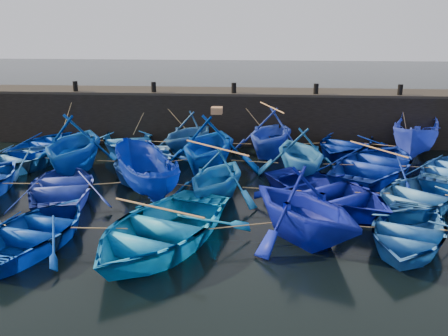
{
  "coord_description": "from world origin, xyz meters",
  "views": [
    {
      "loc": [
        1.38,
        -14.94,
        6.26
      ],
      "look_at": [
        0.0,
        3.2,
        0.7
      ],
      "focal_mm": 40.0,
      "sensor_mm": 36.0,
      "label": 1
    }
  ],
  "objects": [
    {
      "name": "boat_17",
      "position": [
        3.7,
        1.21,
        0.55
      ],
      "size": [
        6.2,
        6.47,
        1.09
      ],
      "primitive_type": "imported",
      "rotation": [
        0.0,
        0.0,
        0.66
      ],
      "color": "#040C75",
      "rests_on": "ground"
    },
    {
      "name": "boat_23",
      "position": [
        2.66,
        -1.59,
        1.1
      ],
      "size": [
        5.43,
        5.51,
        2.2
      ],
      "primitive_type": "imported",
      "rotation": [
        0.0,
        0.0,
        0.68
      ],
      "color": "#081393",
      "rests_on": "ground"
    },
    {
      "name": "loose_oars",
      "position": [
        1.58,
        2.81,
        1.67
      ],
      "size": [
        9.65,
        12.01,
        1.14
      ],
      "color": "#99724C",
      "rests_on": "ground"
    },
    {
      "name": "boat_5",
      "position": [
        8.41,
        7.67,
        0.99
      ],
      "size": [
        3.6,
        5.47,
        1.98
      ],
      "primitive_type": "imported",
      "rotation": [
        0.0,
        0.0,
        -0.36
      ],
      "color": "#2135BA",
      "rests_on": "ground"
    },
    {
      "name": "boat_8",
      "position": [
        -3.45,
        4.3,
        0.51
      ],
      "size": [
        3.5,
        4.88,
        1.01
      ],
      "primitive_type": "imported",
      "rotation": [
        0.0,
        0.0,
        0.0
      ],
      "color": "blue",
      "rests_on": "ground"
    },
    {
      "name": "bollard_4",
      "position": [
        8.0,
        9.6,
        2.87
      ],
      "size": [
        0.24,
        0.24,
        0.5
      ],
      "primitive_type": "cylinder",
      "color": "black",
      "rests_on": "quay_top"
    },
    {
      "name": "boat_22",
      "position": [
        -1.39,
        -2.32,
        0.59
      ],
      "size": [
        5.82,
        6.73,
        1.17
      ],
      "primitive_type": "imported",
      "rotation": [
        0.0,
        0.0,
        -0.37
      ],
      "color": "blue",
      "rests_on": "ground"
    },
    {
      "name": "bollard_0",
      "position": [
        -8.0,
        9.6,
        2.87
      ],
      "size": [
        0.24,
        0.24,
        0.5
      ],
      "primitive_type": "cylinder",
      "color": "black",
      "rests_on": "quay_top"
    },
    {
      "name": "boat_11",
      "position": [
        6.0,
        4.51,
        0.6
      ],
      "size": [
        6.52,
        7.06,
        1.2
      ],
      "primitive_type": "imported",
      "rotation": [
        0.0,
        0.0,
        2.59
      ],
      "color": "navy",
      "rests_on": "ground"
    },
    {
      "name": "boat_10",
      "position": [
        3.0,
        4.55,
        1.04
      ],
      "size": [
        4.21,
        4.62,
        2.08
      ],
      "primitive_type": "imported",
      "rotation": [
        0.0,
        0.0,
        3.37
      ],
      "color": "#1C62B0",
      "rests_on": "ground"
    },
    {
      "name": "boat_0",
      "position": [
        -8.55,
        7.36,
        0.48
      ],
      "size": [
        4.34,
        5.28,
        0.95
      ],
      "primitive_type": "imported",
      "rotation": [
        0.0,
        0.0,
        2.89
      ],
      "color": "#0028A3",
      "rests_on": "ground"
    },
    {
      "name": "mooring_ropes",
      "position": [
        -0.08,
        4.9,
        0.89
      ],
      "size": [
        17.11,
        11.92,
        2.1
      ],
      "color": "tan",
      "rests_on": "ground"
    },
    {
      "name": "boat_21",
      "position": [
        -4.91,
        -2.38,
        0.47
      ],
      "size": [
        4.05,
        5.04,
        0.93
      ],
      "primitive_type": "imported",
      "rotation": [
        0.0,
        0.0,
        2.94
      ],
      "color": "#022F93",
      "rests_on": "ground"
    },
    {
      "name": "boat_4",
      "position": [
        5.33,
        8.14,
        0.51
      ],
      "size": [
        5.23,
        5.91,
        1.02
      ],
      "primitive_type": "imported",
      "rotation": [
        0.0,
        0.0,
        -0.43
      ],
      "color": "navy",
      "rests_on": "ground"
    },
    {
      "name": "bollard_3",
      "position": [
        4.0,
        9.6,
        2.87
      ],
      "size": [
        0.24,
        0.24,
        0.5
      ],
      "primitive_type": "cylinder",
      "color": "black",
      "rests_on": "quay_top"
    },
    {
      "name": "boat_15",
      "position": [
        -2.69,
        1.63,
        0.88
      ],
      "size": [
        3.75,
        4.81,
        1.76
      ],
      "primitive_type": "imported",
      "rotation": [
        0.0,
        0.0,
        3.66
      ],
      "color": "navy",
      "rests_on": "ground"
    },
    {
      "name": "boat_24",
      "position": [
        5.55,
        -1.71,
        0.45
      ],
      "size": [
        4.45,
        5.18,
        0.91
      ],
      "primitive_type": "imported",
      "rotation": [
        0.0,
        0.0,
        -0.36
      ],
      "color": "#1C55A0",
      "rests_on": "ground"
    },
    {
      "name": "boat_7",
      "position": [
        -6.25,
        4.34,
        1.27
      ],
      "size": [
        4.39,
        5.02,
        2.54
      ],
      "primitive_type": "imported",
      "rotation": [
        0.0,
        0.0,
        3.19
      ],
      "color": "#053E99",
      "rests_on": "ground"
    },
    {
      "name": "bollard_2",
      "position": [
        0.0,
        9.6,
        2.87
      ],
      "size": [
        0.24,
        0.24,
        0.5
      ],
      "primitive_type": "cylinder",
      "color": "black",
      "rests_on": "quay_top"
    },
    {
      "name": "boat_6",
      "position": [
        -8.77,
        4.73,
        0.48
      ],
      "size": [
        5.16,
        5.7,
        0.97
      ],
      "primitive_type": "imported",
      "rotation": [
        0.0,
        0.0,
        2.65
      ],
      "color": "#265B99",
      "rests_on": "ground"
    },
    {
      "name": "boat_9",
      "position": [
        -0.71,
        4.82,
        1.24
      ],
      "size": [
        4.64,
        5.2,
        2.49
      ],
      "primitive_type": "imported",
      "rotation": [
        0.0,
        0.0,
        3.01
      ],
      "color": "#00339E",
      "rests_on": "ground"
    },
    {
      "name": "wooden_crate",
      "position": [
        -0.41,
        4.82,
        2.62
      ],
      "size": [
        0.45,
        0.46,
        0.27
      ],
      "primitive_type": "cube",
      "color": "brown",
      "rests_on": "boat_9"
    },
    {
      "name": "boat_2",
      "position": [
        -2.0,
        7.67,
        1.01
      ],
      "size": [
        4.55,
        4.82,
        2.01
      ],
      "primitive_type": "imported",
      "rotation": [
        0.0,
        0.0,
        -0.41
      ],
      "color": "navy",
      "rests_on": "ground"
    },
    {
      "name": "quay_wall",
      "position": [
        0.0,
        10.5,
        1.25
      ],
      "size": [
        26.0,
        2.5,
        2.5
      ],
      "primitive_type": "cube",
      "color": "black",
      "rests_on": "ground"
    },
    {
      "name": "boat_3",
      "position": [
        1.84,
        7.6,
        1.12
      ],
      "size": [
        4.67,
        5.09,
        2.25
      ],
      "primitive_type": "imported",
      "rotation": [
        0.0,
        0.0,
        -0.26
      ],
      "color": "blue",
      "rests_on": "ground"
    },
    {
      "name": "bollard_1",
      "position": [
        -4.0,
        9.6,
        2.87
      ],
      "size": [
        0.24,
        0.24,
        0.5
      ],
      "primitive_type": "cylinder",
      "color": "black",
      "rests_on": "quay_top"
    },
    {
      "name": "boat_1",
      "position": [
        -5.01,
        7.8,
        0.51
      ],
      "size": [
        4.95,
        5.84,
        1.03
      ],
      "primitive_type": "imported",
      "rotation": [
        0.0,
        0.0,
        0.33
      ],
      "color": "blue",
      "rests_on": "ground"
    },
    {
      "name": "quay_top",
      "position": [
        0.0,
        10.5,
        2.56
      ],
      "size": [
        26.0,
        2.5,
        0.12
      ],
      "primitive_type": "cube",
      "color": "black",
      "rests_on": "quay_wall"
    },
    {
      "name": "boat_14",
      "position": [
        -5.58,
        1.29,
        0.5
      ],
      "size": [
        4.57,
        5.53,
        1.0
      ],
      "primitive_type": "imported",
      "rotation": [
        0.0,
        0.0,
        3.41
      ],
      "color": "#213499",
      "rests_on": "ground"
    },
    {
      "name": "boat_18",
      "position": [
        6.65,
        1.2,
        0.5
      ],
      "size": [
        5.7,
        5.91,
        1.0
      ],
      "primitive_type": "imported",
      "rotation": [
        0.0,
        0.0,
        -0.68
      ],
      "color": "#255EA3",
      "rests_on": "ground"
    },
    {
      "name": "boat_16",
      "position": [
        -0.13,
        1.45,
        0.96
      ],
      "size": [
        4.11,
        4.44,
        1.92
      ],
      "primitive_type": "imported",
      "rotation": [
        0.0,
        0.0,
        -0.31
      ],
      "color": "blue",
      "rests_on": "ground"
    },
    {
      "name": "ground",
      "position": [
        0.0,
        0.0,
        0.0
      ],
      "size": [
        120.0,
        120.0,
        0.0
      ],
      "primitive_type": "plane",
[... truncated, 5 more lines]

